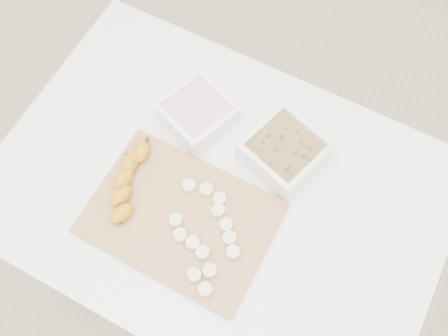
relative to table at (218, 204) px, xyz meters
The scene contains 7 objects.
ground 0.65m from the table, ahead, with size 3.50×3.50×0.00m, color #C6AD89.
table is the anchor object (origin of this frame).
bowl_yogurt 0.22m from the table, 132.93° to the left, with size 0.18×0.18×0.07m.
bowl_granola 0.21m from the table, 55.37° to the left, with size 0.19×0.19×0.07m.
cutting_board 0.15m from the table, 111.12° to the right, with size 0.39×0.28×0.01m, color #A9824C.
banana 0.23m from the table, 153.32° to the right, with size 0.05×0.20×0.03m, color #C37F0D, non-canonical shape.
banana_slices 0.16m from the table, 74.83° to the right, with size 0.18×0.22×0.02m.
Camera 1 is at (0.20, -0.34, 1.79)m, focal length 40.00 mm.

